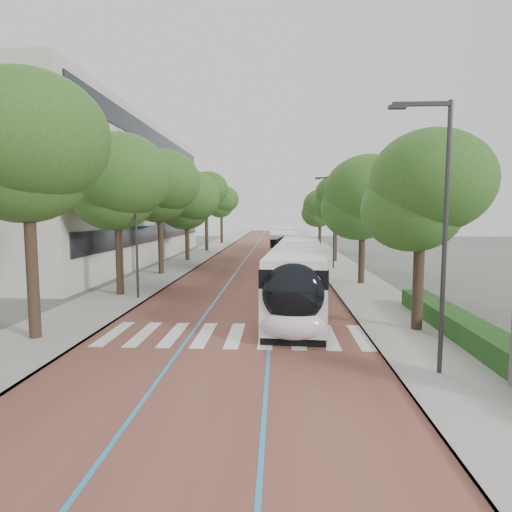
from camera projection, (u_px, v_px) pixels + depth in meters
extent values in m
plane|color=#51544C|center=(227.00, 343.00, 16.25)|extent=(160.00, 160.00, 0.00)
cube|color=brown|center=(264.00, 251.00, 56.00)|extent=(11.00, 140.00, 0.02)
cube|color=gray|center=(207.00, 251.00, 56.39)|extent=(4.00, 140.00, 0.12)
cube|color=gray|center=(321.00, 251.00, 55.61)|extent=(4.00, 140.00, 0.12)
cube|color=gray|center=(221.00, 251.00, 56.29)|extent=(0.20, 140.00, 0.14)
cube|color=gray|center=(306.00, 251.00, 55.71)|extent=(0.20, 140.00, 0.14)
cube|color=silver|center=(114.00, 333.00, 17.49)|extent=(0.55, 3.60, 0.01)
cube|color=silver|center=(144.00, 334.00, 17.43)|extent=(0.55, 3.60, 0.01)
cube|color=silver|center=(174.00, 334.00, 17.36)|extent=(0.55, 3.60, 0.01)
cube|color=silver|center=(204.00, 335.00, 17.30)|extent=(0.55, 3.60, 0.01)
cube|color=silver|center=(235.00, 335.00, 17.23)|extent=(0.55, 3.60, 0.01)
cube|color=silver|center=(266.00, 336.00, 17.17)|extent=(0.55, 3.60, 0.01)
cube|color=silver|center=(297.00, 336.00, 17.10)|extent=(0.55, 3.60, 0.01)
cube|color=silver|center=(329.00, 337.00, 17.04)|extent=(0.55, 3.60, 0.01)
cube|color=silver|center=(360.00, 337.00, 16.97)|extent=(0.55, 3.60, 0.01)
cube|color=#2586BC|center=(251.00, 251.00, 56.08)|extent=(0.12, 126.00, 0.01)
cube|color=#2586BC|center=(276.00, 251.00, 55.92)|extent=(0.12, 126.00, 0.01)
cube|color=#B5B3A7|center=(72.00, 194.00, 44.40)|extent=(18.00, 40.00, 14.00)
cube|color=black|center=(159.00, 232.00, 44.33)|extent=(0.12, 38.00, 1.60)
cube|color=black|center=(158.00, 201.00, 44.01)|extent=(0.12, 38.00, 1.60)
cube|color=black|center=(158.00, 170.00, 43.70)|extent=(0.12, 38.00, 1.60)
cube|color=black|center=(157.00, 140.00, 43.40)|extent=(0.12, 38.00, 1.60)
cube|color=#1A3A14|center=(473.00, 333.00, 15.73)|extent=(1.20, 14.00, 0.80)
cylinder|color=#2C2C2E|center=(445.00, 241.00, 12.51)|extent=(0.14, 0.14, 8.00)
cube|color=#2C2C2E|center=(422.00, 104.00, 12.17)|extent=(1.70, 0.12, 0.12)
cube|color=#2C2C2E|center=(397.00, 107.00, 12.22)|extent=(0.50, 0.20, 0.10)
cylinder|color=#2C2C2E|center=(334.00, 223.00, 37.36)|extent=(0.14, 0.14, 8.00)
cube|color=#2C2C2E|center=(326.00, 178.00, 37.02)|extent=(1.70, 0.12, 0.12)
cube|color=#2C2C2E|center=(318.00, 179.00, 37.06)|extent=(0.50, 0.20, 0.10)
cylinder|color=#2C2C2E|center=(136.00, 228.00, 24.11)|extent=(0.14, 0.14, 8.00)
cylinder|color=black|center=(33.00, 276.00, 16.39)|extent=(0.44, 0.44, 5.04)
ellipsoid|color=#284F19|center=(26.00, 155.00, 15.94)|extent=(5.71, 5.71, 4.86)
cylinder|color=black|center=(119.00, 258.00, 25.36)|extent=(0.44, 0.44, 4.61)
ellipsoid|color=#284F19|center=(117.00, 186.00, 24.95)|extent=(5.82, 5.82, 4.95)
cylinder|color=black|center=(161.00, 245.00, 34.29)|extent=(0.44, 0.44, 4.87)
ellipsoid|color=#284F19|center=(160.00, 189.00, 33.86)|extent=(5.93, 5.93, 5.04)
cylinder|color=black|center=(187.00, 240.00, 44.26)|extent=(0.44, 0.44, 4.32)
ellipsoid|color=#284F19|center=(187.00, 202.00, 43.87)|extent=(6.39, 6.39, 5.43)
cylinder|color=black|center=(207.00, 231.00, 56.13)|extent=(0.44, 0.44, 5.36)
ellipsoid|color=#284F19|center=(206.00, 193.00, 55.65)|extent=(5.23, 5.23, 4.44)
cylinder|color=black|center=(222.00, 229.00, 71.07)|extent=(0.44, 0.44, 4.75)
ellipsoid|color=#284F19|center=(221.00, 203.00, 70.64)|extent=(5.28, 5.28, 4.48)
cylinder|color=black|center=(418.00, 285.00, 17.64)|extent=(0.44, 0.44, 3.97)
ellipsoid|color=#284F19|center=(421.00, 197.00, 17.29)|extent=(4.87, 4.87, 4.14)
cylinder|color=black|center=(362.00, 255.00, 29.57)|extent=(0.44, 0.44, 4.08)
ellipsoid|color=#284F19|center=(363.00, 201.00, 29.20)|extent=(6.00, 6.00, 5.10)
cylinder|color=black|center=(335.00, 240.00, 43.46)|extent=(0.44, 0.44, 4.47)
ellipsoid|color=#284F19|center=(336.00, 200.00, 43.06)|extent=(4.81, 4.81, 4.09)
cylinder|color=black|center=(320.00, 235.00, 59.39)|extent=(0.44, 0.44, 3.91)
ellipsoid|color=#284F19|center=(320.00, 210.00, 59.04)|extent=(5.37, 5.37, 4.57)
cylinder|color=black|center=(299.00, 267.00, 25.11)|extent=(2.36, 1.05, 2.30)
cube|color=silver|center=(296.00, 291.00, 20.09)|extent=(3.13, 9.51, 1.82)
cube|color=black|center=(297.00, 267.00, 19.98)|extent=(3.16, 9.32, 0.97)
cube|color=silver|center=(297.00, 254.00, 19.92)|extent=(3.07, 9.32, 0.31)
cube|color=black|center=(296.00, 314.00, 20.20)|extent=(3.06, 9.13, 0.35)
cube|color=silver|center=(300.00, 267.00, 29.43)|extent=(3.02, 7.89, 1.82)
cube|color=black|center=(300.00, 250.00, 29.32)|extent=(3.05, 7.74, 0.97)
cube|color=silver|center=(300.00, 241.00, 29.26)|extent=(2.96, 7.73, 0.31)
cube|color=black|center=(300.00, 282.00, 29.54)|extent=(2.95, 7.58, 0.35)
ellipsoid|color=black|center=(293.00, 294.00, 15.54)|extent=(2.42, 1.26, 2.28)
ellipsoid|color=silver|center=(293.00, 325.00, 15.61)|extent=(2.41, 1.16, 1.14)
cylinder|color=black|center=(268.00, 318.00, 18.05)|extent=(0.37, 1.02, 1.00)
cylinder|color=black|center=(322.00, 320.00, 17.78)|extent=(0.37, 1.02, 1.00)
cylinder|color=black|center=(285.00, 274.00, 31.29)|extent=(0.37, 1.02, 1.00)
cylinder|color=black|center=(316.00, 275.00, 31.02)|extent=(0.37, 1.02, 1.00)
cylinder|color=black|center=(277.00, 295.00, 23.35)|extent=(0.37, 1.02, 1.00)
cylinder|color=black|center=(319.00, 296.00, 23.08)|extent=(0.37, 1.02, 1.00)
cube|color=silver|center=(283.00, 253.00, 39.84)|extent=(2.86, 12.07, 1.82)
cube|color=black|center=(283.00, 241.00, 39.73)|extent=(2.89, 11.83, 0.97)
cube|color=silver|center=(283.00, 234.00, 39.67)|extent=(2.80, 11.83, 0.31)
cube|color=black|center=(283.00, 265.00, 39.95)|extent=(2.80, 11.59, 0.35)
ellipsoid|color=black|center=(286.00, 250.00, 33.95)|extent=(2.38, 1.17, 2.28)
ellipsoid|color=silver|center=(286.00, 265.00, 34.01)|extent=(2.38, 1.07, 1.14)
cylinder|color=black|center=(271.00, 266.00, 36.36)|extent=(0.33, 1.01, 1.00)
cylinder|color=black|center=(298.00, 266.00, 36.31)|extent=(0.33, 1.01, 1.00)
cylinder|color=black|center=(270.00, 257.00, 43.72)|extent=(0.33, 1.01, 1.00)
cylinder|color=black|center=(293.00, 257.00, 43.67)|extent=(0.33, 1.01, 1.00)
cube|color=silver|center=(285.00, 244.00, 52.66)|extent=(3.21, 12.13, 1.82)
cube|color=black|center=(285.00, 234.00, 52.55)|extent=(3.24, 11.89, 0.97)
cube|color=silver|center=(285.00, 229.00, 52.49)|extent=(3.15, 11.89, 0.31)
cube|color=black|center=(285.00, 252.00, 52.77)|extent=(3.14, 11.65, 0.35)
ellipsoid|color=black|center=(282.00, 240.00, 46.80)|extent=(2.41, 1.24, 2.28)
ellipsoid|color=silver|center=(282.00, 251.00, 46.86)|extent=(2.41, 1.14, 1.14)
cylinder|color=black|center=(273.00, 252.00, 49.30)|extent=(0.36, 1.02, 1.00)
cylinder|color=black|center=(293.00, 252.00, 49.05)|extent=(0.36, 1.02, 1.00)
cylinder|color=black|center=(277.00, 247.00, 56.62)|extent=(0.36, 1.02, 1.00)
cylinder|color=black|center=(295.00, 247.00, 56.37)|extent=(0.36, 1.02, 1.00)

